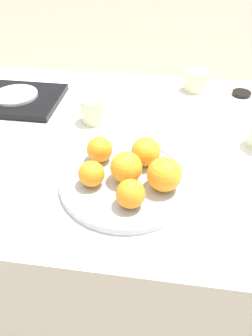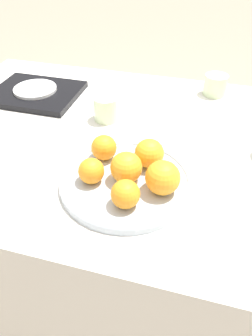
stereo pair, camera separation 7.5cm
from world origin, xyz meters
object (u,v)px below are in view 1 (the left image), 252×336
at_px(orange_1, 146,152).
at_px(orange_2, 100,149).
at_px(serving_tray, 16,99).
at_px(orange_4, 130,194).
at_px(cup_0, 195,81).
at_px(cup_2, 93,110).
at_px(fruit_platter, 126,181).
at_px(orange_3, 91,174).
at_px(soy_dish, 242,93).
at_px(orange_5, 126,167).
at_px(orange_0, 164,175).
at_px(side_plate, 15,95).

relative_size(orange_1, orange_2, 1.12).
height_order(orange_1, serving_tray, orange_1).
height_order(orange_2, orange_4, orange_2).
bearing_deg(orange_1, cup_0, 74.41).
relative_size(orange_4, cup_2, 0.84).
bearing_deg(fruit_platter, orange_3, -161.39).
bearing_deg(orange_1, soy_dish, 56.89).
distance_m(orange_2, orange_5, 0.10).
xyz_separation_m(orange_0, orange_3, (-0.16, -0.01, -0.01)).
bearing_deg(orange_4, soy_dish, 62.49).
bearing_deg(side_plate, cup_2, -16.47).
bearing_deg(serving_tray, orange_2, -39.93).
bearing_deg(orange_4, serving_tray, 135.47).
height_order(serving_tray, side_plate, side_plate).
relative_size(fruit_platter, cup_2, 4.18).
bearing_deg(fruit_platter, soy_dish, 57.34).
bearing_deg(fruit_platter, orange_1, 60.34).
height_order(cup_0, cup_2, cup_2).
xyz_separation_m(orange_0, orange_4, (-0.07, -0.06, -0.01)).
xyz_separation_m(orange_0, soy_dish, (0.24, 0.53, -0.05)).
bearing_deg(orange_0, side_plate, 143.93).
bearing_deg(soy_dish, orange_1, -123.11).
xyz_separation_m(fruit_platter, orange_5, (0.00, 0.00, 0.04)).
distance_m(orange_0, cup_0, 0.56).
relative_size(orange_5, side_plate, 0.51).
distance_m(fruit_platter, orange_0, 0.10).
xyz_separation_m(fruit_platter, cup_0, (0.17, 0.53, 0.02)).
height_order(orange_2, orange_5, orange_5).
xyz_separation_m(orange_5, cup_2, (-0.14, 0.27, -0.01)).
relative_size(cup_2, soy_dish, 1.16).
bearing_deg(cup_2, orange_0, -51.85).
relative_size(side_plate, cup_2, 1.94).
height_order(orange_1, orange_3, orange_1).
distance_m(orange_1, orange_5, 0.08).
bearing_deg(cup_0, orange_2, -117.64).
height_order(orange_3, side_plate, orange_3).
bearing_deg(side_plate, orange_4, -44.53).
xyz_separation_m(orange_1, cup_2, (-0.18, 0.20, -0.01)).
relative_size(side_plate, soy_dish, 2.25).
height_order(orange_2, cup_0, orange_2).
relative_size(orange_0, serving_tray, 0.27).
xyz_separation_m(orange_4, orange_5, (-0.02, 0.08, 0.01)).
xyz_separation_m(orange_3, orange_5, (0.08, 0.03, 0.01)).
xyz_separation_m(fruit_platter, orange_4, (0.02, -0.08, 0.04)).
height_order(fruit_platter, side_plate, side_plate).
xyz_separation_m(orange_4, side_plate, (-0.44, 0.44, -0.02)).
xyz_separation_m(fruit_platter, orange_0, (0.09, -0.01, 0.04)).
relative_size(orange_0, orange_5, 1.06).
height_order(orange_0, serving_tray, orange_0).
distance_m(orange_0, orange_3, 0.16).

